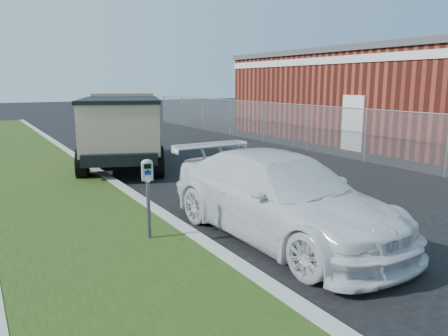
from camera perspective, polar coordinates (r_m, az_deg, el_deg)
ground at (r=9.03m, az=11.01°, el=-6.43°), size 120.00×120.00×0.00m
chainlink_fence at (r=17.90m, az=10.92°, el=6.33°), size 0.06×30.06×30.00m
brick_building at (r=22.87m, az=20.87°, el=8.97°), size 9.20×14.20×4.17m
parking_meter at (r=7.24m, az=-9.95°, el=-1.76°), size 0.21×0.16×1.34m
white_wagon at (r=7.72m, az=7.40°, el=-3.68°), size 2.33×5.15×1.46m
dump_truck at (r=14.89m, az=-13.10°, el=5.49°), size 4.00×6.30×2.32m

